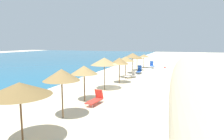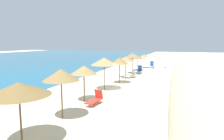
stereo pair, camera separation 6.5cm
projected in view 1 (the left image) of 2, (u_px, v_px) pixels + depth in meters
The scene contains 16 objects.
ground_plane at pixel (121, 89), 19.40m from camera, with size 160.00×160.00×0.00m, color beige.
dune_ridge at pixel (212, 85), 14.25m from camera, with size 51.46×5.66×2.86m, color beige.
beach_umbrella_1 at pixel (19, 89), 8.44m from camera, with size 2.70×2.70×2.76m.
beach_umbrella_2 at pixel (62, 75), 11.51m from camera, with size 2.13×2.13×2.91m.
beach_umbrella_3 at pixel (84, 70), 14.92m from camera, with size 2.03×2.03×2.71m.
beach_umbrella_4 at pixel (104, 61), 18.59m from camera, with size 2.55×2.55×3.03m.
beach_umbrella_5 at pixel (119, 61), 21.64m from camera, with size 2.05×2.05×2.80m.
beach_umbrella_6 at pixel (125, 59), 24.99m from camera, with size 2.24×2.24×2.69m.
beach_umbrella_7 at pixel (133, 55), 28.31m from camera, with size 2.28×2.28×2.94m.
beach_umbrella_8 at pixel (137, 57), 31.63m from camera, with size 2.01×2.01×2.40m.
beach_umbrella_9 at pixel (144, 56), 34.86m from camera, with size 1.95×1.95×2.36m.
lounge_chair_0 at pixel (131, 75), 25.13m from camera, with size 1.61×1.26×0.93m.
lounge_chair_1 at pixel (95, 99), 14.42m from camera, with size 1.70×0.81×0.99m.
lounge_chair_2 at pixel (152, 65), 35.01m from camera, with size 1.61×1.01×1.19m.
lounge_chair_3 at pixel (139, 70), 28.62m from camera, with size 1.57×0.63×1.17m.
beach_ball at pixel (165, 67), 34.82m from camera, with size 0.28×0.28×0.28m, color red.
Camera 1 is at (-18.21, -5.42, 4.41)m, focal length 32.29 mm.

